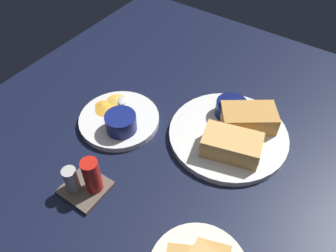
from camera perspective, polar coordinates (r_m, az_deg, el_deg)
ground_plane at (r=84.58cm, az=3.72°, el=-2.40°), size 110.00×110.00×3.00cm
plate_sandwich_main at (r=83.78cm, az=10.04°, el=-1.48°), size 28.69×28.69×1.60cm
sandwich_half_near at (r=77.88cm, az=10.73°, el=-2.92°), size 14.63×10.74×4.80cm
sandwich_half_far at (r=84.20cm, az=13.30°, el=1.32°), size 15.00×13.71×4.80cm
ramekin_dark_sauce at (r=86.20cm, az=10.54°, el=3.00°), size 7.70×7.70×4.05cm
spoon_by_dark_ramekin at (r=83.30cm, az=10.17°, el=-0.67°), size 5.44×9.59×0.80cm
plate_chips_companion at (r=86.85cm, az=-8.17°, el=1.04°), size 20.16×20.16×1.60cm
ramekin_light_gravy at (r=81.86cm, az=-7.91°, el=0.66°), size 7.53×7.53×4.37cm
spoon_by_gravy_ramekin at (r=89.16cm, az=-7.87°, el=3.62°), size 6.56×9.11×0.80cm
plantain_chip_scatter at (r=89.68cm, az=-9.86°, el=3.57°), size 7.32×10.05×0.60cm
condiment_caddy at (r=73.32cm, az=-13.70°, el=-8.88°), size 9.00×9.00×9.50cm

